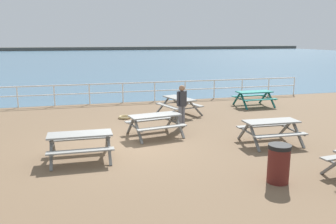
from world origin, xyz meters
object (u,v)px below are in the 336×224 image
object	(u,v)px
visitor	(182,103)
picnic_table_near_left	(155,120)
picnic_table_mid_centre	(80,140)
picnic_table_far_right	(254,95)
picnic_table_near_right	(179,102)
litter_bin	(279,163)
picnic_table_far_left	(271,126)

from	to	relation	value
visitor	picnic_table_near_left	bearing A→B (deg)	-84.81
picnic_table_mid_centre	visitor	xyz separation A→B (m)	(3.90, 2.80, 0.36)
picnic_table_mid_centre	picnic_table_far_right	bearing A→B (deg)	34.72
picnic_table_near_right	visitor	size ratio (longest dim) A/B	1.29
picnic_table_mid_centre	litter_bin	distance (m)	5.42
picnic_table_near_right	litter_bin	xyz separation A→B (m)	(0.11, -7.94, -0.10)
picnic_table_mid_centre	visitor	size ratio (longest dim) A/B	1.09
picnic_table_near_left	picnic_table_far_right	xyz separation A→B (m)	(6.13, 4.06, 0.00)
picnic_table_mid_centre	picnic_table_near_left	bearing A→B (deg)	36.00
picnic_table_near_left	picnic_table_mid_centre	bearing A→B (deg)	-154.74
visitor	picnic_table_mid_centre	bearing A→B (deg)	-85.49
picnic_table_near_left	picnic_table_mid_centre	distance (m)	3.21
picnic_table_far_right	picnic_table_far_left	bearing A→B (deg)	-115.05
picnic_table_near_right	picnic_table_far_left	size ratio (longest dim) A/B	1.17
picnic_table_near_left	picnic_table_near_right	bearing A→B (deg)	49.63
picnic_table_near_left	picnic_table_far_right	bearing A→B (deg)	23.44
picnic_table_far_right	litter_bin	bearing A→B (deg)	-116.40
picnic_table_near_left	visitor	size ratio (longest dim) A/B	1.23
picnic_table_mid_centre	visitor	distance (m)	4.81
picnic_table_mid_centre	picnic_table_far_right	size ratio (longest dim) A/B	0.99
picnic_table_mid_centre	litter_bin	world-z (taller)	litter_bin
picnic_table_mid_centre	picnic_table_near_right	bearing A→B (deg)	49.04
picnic_table_far_right	visitor	distance (m)	5.77
visitor	picnic_table_far_left	bearing A→B (deg)	6.86
visitor	litter_bin	bearing A→B (deg)	-24.38
litter_bin	visitor	bearing A→B (deg)	96.79
picnic_table_near_right	picnic_table_far_right	world-z (taller)	same
picnic_table_mid_centre	picnic_table_far_right	distance (m)	10.55
picnic_table_near_right	picnic_table_far_right	distance (m)	4.36
litter_bin	picnic_table_far_left	bearing A→B (deg)	62.04
picnic_table_mid_centre	visitor	bearing A→B (deg)	36.33
picnic_table_far_left	visitor	xyz separation A→B (m)	(-2.21, 2.82, 0.36)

